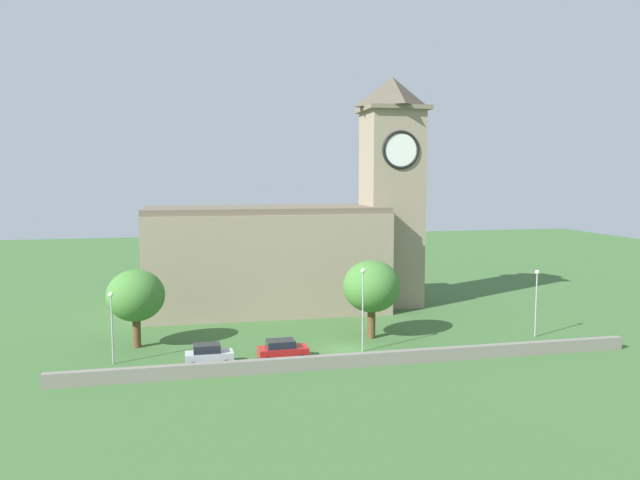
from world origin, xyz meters
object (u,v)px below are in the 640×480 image
at_px(church, 295,243).
at_px(car_silver, 209,355).
at_px(car_red, 282,350).
at_px(streetlamp_west_mid, 363,297).
at_px(tree_riverside_east, 372,287).
at_px(streetlamp_central, 536,292).
at_px(tree_riverside_west, 136,296).
at_px(streetlamp_west_end, 112,315).

height_order(church, car_silver, church).
distance_m(church, car_silver, 25.34).
bearing_deg(car_red, streetlamp_west_mid, 7.52).
bearing_deg(tree_riverside_east, car_silver, -160.25).
relative_size(streetlamp_central, tree_riverside_west, 0.92).
distance_m(church, tree_riverside_east, 16.58).
relative_size(car_red, streetlamp_central, 0.65).
bearing_deg(car_silver, streetlamp_west_mid, 5.57).
bearing_deg(car_silver, tree_riverside_west, 130.68).
distance_m(church, streetlamp_west_mid, 20.46).
relative_size(streetlamp_west_mid, tree_riverside_west, 1.05).
height_order(car_red, tree_riverside_east, tree_riverside_east).
bearing_deg(car_red, streetlamp_central, 5.01).
bearing_deg(tree_riverside_east, streetlamp_central, -11.16).
xyz_separation_m(church, tree_riverside_east, (4.94, -15.56, -2.89)).
bearing_deg(church, car_silver, -118.10).
height_order(car_silver, streetlamp_central, streetlamp_central).
bearing_deg(streetlamp_central, streetlamp_west_end, -179.67).
bearing_deg(tree_riverside_east, streetlamp_west_end, -171.95).
height_order(church, tree_riverside_east, church).
height_order(car_red, tree_riverside_west, tree_riverside_west).
distance_m(streetlamp_west_end, tree_riverside_east, 24.72).
bearing_deg(church, tree_riverside_east, -72.39).
xyz_separation_m(streetlamp_west_end, streetlamp_central, (40.78, 0.24, 0.30)).
bearing_deg(tree_riverside_east, tree_riverside_west, 176.10).
height_order(streetlamp_west_mid, tree_riverside_east, tree_riverside_east).
xyz_separation_m(car_silver, car_red, (6.45, 0.36, -0.05)).
xyz_separation_m(streetlamp_west_end, tree_riverside_east, (24.46, 3.46, 0.94)).
relative_size(streetlamp_west_end, tree_riverside_east, 0.80).
relative_size(church, streetlamp_west_mid, 4.35).
xyz_separation_m(car_silver, tree_riverside_west, (-6.39, 7.44, 4.00)).
height_order(streetlamp_west_mid, streetlamp_central, streetlamp_west_mid).
distance_m(streetlamp_west_end, tree_riverside_west, 5.33).
xyz_separation_m(car_red, tree_riverside_east, (9.94, 5.52, 4.31)).
distance_m(car_silver, streetlamp_west_mid, 14.80).
height_order(church, streetlamp_west_mid, church).
xyz_separation_m(car_silver, streetlamp_central, (32.71, 2.66, 3.62)).
relative_size(streetlamp_west_end, streetlamp_central, 0.92).
distance_m(car_silver, streetlamp_central, 33.02).
height_order(streetlamp_west_end, streetlamp_central, streetlamp_central).
relative_size(streetlamp_west_mid, streetlamp_central, 1.14).
distance_m(streetlamp_west_mid, tree_riverside_west, 21.40).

